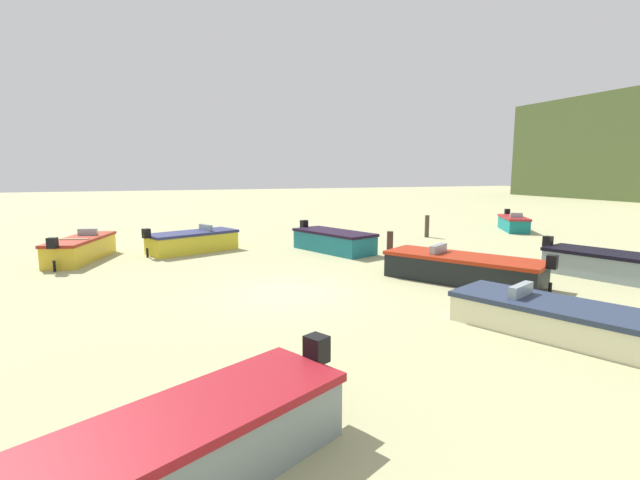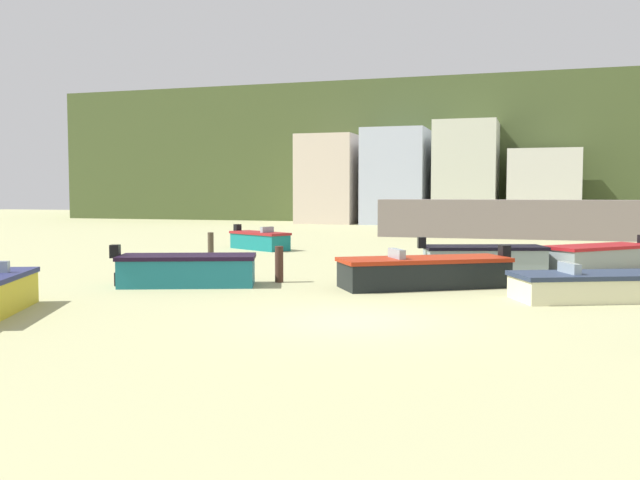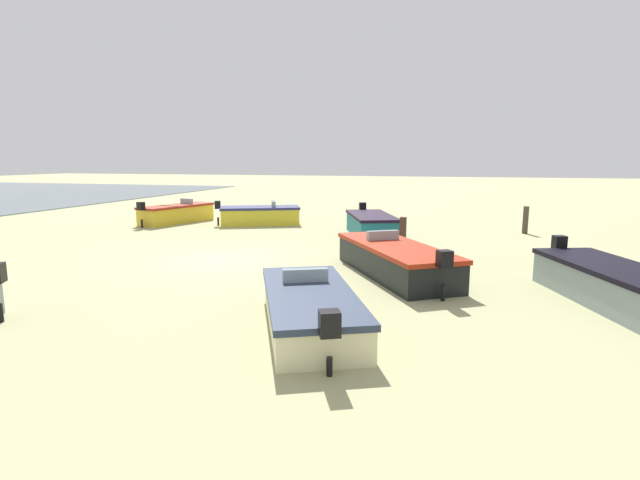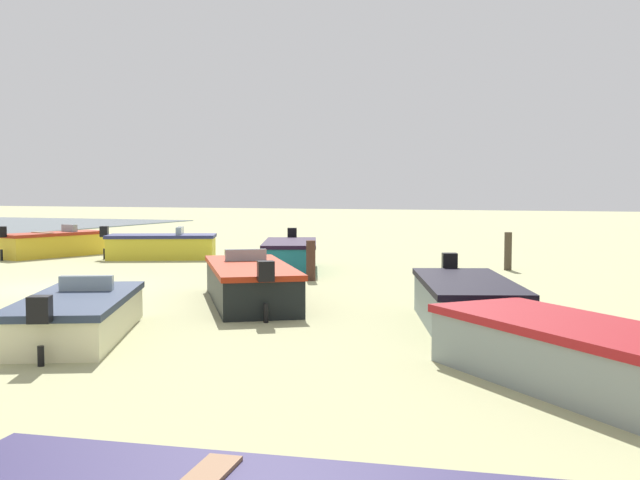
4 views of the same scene
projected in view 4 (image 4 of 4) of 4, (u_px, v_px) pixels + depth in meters
name	position (u px, v px, depth m)	size (l,w,h in m)	color
ground_plane	(56.00, 289.00, 20.42)	(160.00, 160.00, 0.00)	tan
boat_grey_0	(466.00, 303.00, 14.78)	(4.69, 2.93, 1.23)	gray
boat_grey_1	(579.00, 356.00, 10.17)	(4.45, 4.43, 1.19)	gray
boat_yellow_3	(162.00, 246.00, 29.10)	(3.05, 4.32, 1.24)	gold
boat_cream_4	(77.00, 316.00, 13.74)	(4.66, 3.32, 1.05)	beige
boat_teal_6	(290.00, 256.00, 25.00)	(4.47, 2.98, 1.27)	#1A6C7C
boat_black_7	(250.00, 283.00, 17.82)	(5.26, 4.15, 1.22)	black
boat_yellow_8	(54.00, 244.00, 30.16)	(4.52, 2.53, 1.26)	gold
mooring_post_near_water	(311.00, 261.00, 22.20)	(0.27, 0.27, 1.16)	#442A20
mooring_post_mid_beach	(508.00, 251.00, 25.08)	(0.24, 0.24, 1.23)	#44392B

